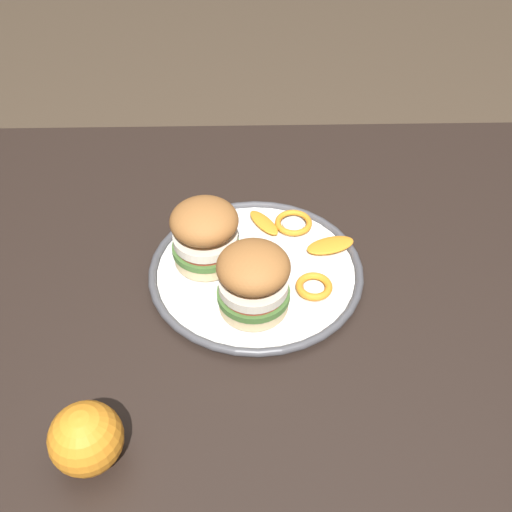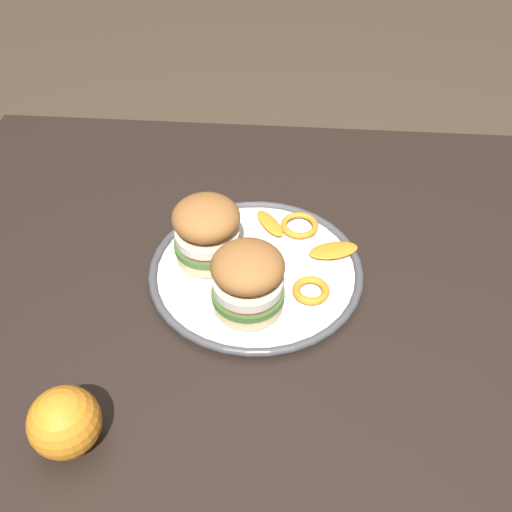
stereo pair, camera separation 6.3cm
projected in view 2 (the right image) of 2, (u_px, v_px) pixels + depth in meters
ground_plane at (288, 510)px, 1.38m from camera, size 8.00×8.00×0.00m
dining_table at (302, 336)px, 0.95m from camera, size 1.24×0.89×0.73m
dinner_plate at (256, 271)px, 0.90m from camera, size 0.32×0.32×0.02m
sandwich_half_left at (248, 279)px, 0.81m from camera, size 0.14×0.14×0.10m
sandwich_half_right at (207, 230)px, 0.88m from camera, size 0.14×0.14×0.10m
orange_peel_curled at (311, 291)px, 0.85m from camera, size 0.07×0.07×0.01m
orange_peel_strip_long at (270, 223)px, 0.96m from camera, size 0.06×0.07×0.01m
orange_peel_strip_short at (333, 250)px, 0.92m from camera, size 0.08×0.06×0.01m
orange_peel_small_curl at (299, 225)px, 0.96m from camera, size 0.08×0.08×0.01m
whole_orange at (65, 422)px, 0.68m from camera, size 0.08×0.08×0.08m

